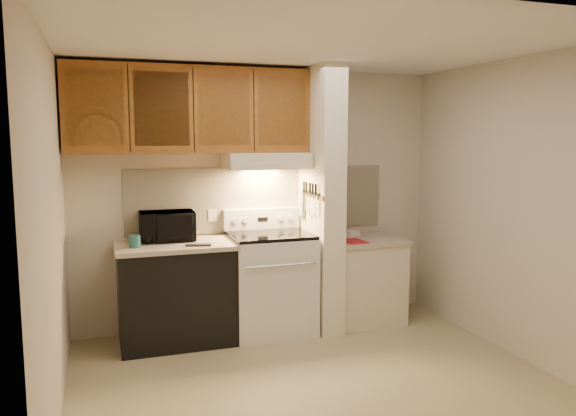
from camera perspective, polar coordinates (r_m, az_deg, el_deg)
name	(u,v)px	position (r m, az deg, el deg)	size (l,w,h in m)	color
floor	(314,380)	(4.49, 2.67, -17.08)	(3.60, 3.60, 0.00)	tan
ceiling	(316,44)	(4.14, 2.89, 16.31)	(3.60, 3.60, 0.00)	white
wall_back	(260,198)	(5.54, -2.89, 1.05)	(3.60, 0.02, 2.50)	beige
wall_left	(51,232)	(3.86, -22.95, -2.22)	(0.02, 3.00, 2.50)	beige
wall_right	(515,209)	(5.07, 22.09, -0.06)	(0.02, 3.00, 2.50)	beige
backsplash	(260,199)	(5.53, -2.85, 0.88)	(2.60, 0.02, 0.63)	#F8EFCD
range_body	(270,284)	(5.36, -1.82, -7.75)	(0.76, 0.65, 0.92)	silver
oven_window	(280,289)	(5.06, -0.77, -8.20)	(0.50, 0.01, 0.30)	black
oven_handle	(282,266)	(4.97, -0.64, -5.86)	(0.02, 0.02, 0.65)	silver
cooktop	(270,235)	(5.26, -1.84, -2.75)	(0.74, 0.64, 0.03)	black
range_backguard	(262,219)	(5.51, -2.70, -1.08)	(0.76, 0.08, 0.20)	silver
range_display	(263,219)	(5.47, -2.58, -1.14)	(0.10, 0.01, 0.04)	black
range_knob_left_outer	(235,221)	(5.40, -5.43, -1.28)	(0.05, 0.05, 0.02)	silver
range_knob_left_inner	(245,220)	(5.42, -4.40, -1.23)	(0.05, 0.05, 0.02)	silver
range_knob_right_inner	(280,218)	(5.52, -0.78, -1.06)	(0.05, 0.05, 0.02)	silver
range_knob_right_outer	(290,218)	(5.55, 0.20, -1.01)	(0.05, 0.05, 0.02)	silver
dishwasher_front	(176,295)	(5.20, -11.28, -8.65)	(1.00, 0.63, 0.87)	black
left_countertop	(175,245)	(5.10, -11.40, -3.72)	(1.04, 0.67, 0.04)	#B4A492
spoon_rest	(198,245)	(4.92, -9.08, -3.73)	(0.22, 0.07, 0.01)	black
teal_jar	(135,241)	(4.96, -15.30, -3.29)	(0.10, 0.10, 0.11)	#246766
outlet	(212,215)	(5.43, -7.69, -0.73)	(0.08, 0.01, 0.12)	beige
microwave	(167,226)	(5.20, -12.19, -1.80)	(0.48, 0.33, 0.27)	black
partition_pillar	(321,200)	(5.38, 3.37, 0.86)	(0.22, 0.70, 2.50)	beige
pillar_trim	(310,195)	(5.33, 2.22, 1.35)	(0.01, 0.70, 0.04)	brown
knife_strip	(311,193)	(5.28, 2.35, 1.51)	(0.02, 0.42, 0.04)	black
knife_blade_a	(316,206)	(5.13, 2.91, 0.21)	(0.01, 0.04, 0.16)	silver
knife_handle_a	(316,189)	(5.13, 2.83, 1.90)	(0.02, 0.02, 0.10)	black
knife_blade_b	(312,206)	(5.22, 2.49, 0.23)	(0.01, 0.04, 0.18)	silver
knife_handle_b	(313,189)	(5.20, 2.53, 1.97)	(0.02, 0.02, 0.10)	black
knife_blade_c	(309,206)	(5.30, 2.17, 0.23)	(0.01, 0.04, 0.20)	silver
knife_handle_c	(310,188)	(5.26, 2.26, 2.04)	(0.02, 0.02, 0.10)	black
knife_blade_d	(306,203)	(5.37, 1.88, 0.53)	(0.01, 0.04, 0.16)	silver
knife_handle_d	(306,187)	(5.36, 1.88, 2.13)	(0.02, 0.02, 0.10)	black
knife_blade_e	(304,203)	(5.45, 1.59, 0.52)	(0.01, 0.04, 0.18)	silver
knife_handle_e	(304,187)	(5.42, 1.63, 2.19)	(0.02, 0.02, 0.10)	black
oven_mitt	(302,203)	(5.49, 1.43, 0.46)	(0.03, 0.10, 0.25)	gray
right_cab_base	(363,282)	(5.72, 7.62, -7.43)	(0.70, 0.60, 0.81)	beige
right_countertop	(364,240)	(5.63, 7.69, -3.24)	(0.74, 0.64, 0.04)	#B4A492
red_folder	(354,241)	(5.41, 6.69, -3.38)	(0.20, 0.27, 0.01)	red
white_box	(351,233)	(5.76, 6.46, -2.57)	(0.15, 0.10, 0.04)	white
range_hood	(266,161)	(5.30, -2.26, 4.84)	(0.78, 0.44, 0.15)	beige
hood_lip	(272,166)	(5.11, -1.59, 4.24)	(0.78, 0.04, 0.06)	beige
upper_cabinets	(191,110)	(5.20, -9.86, 9.76)	(2.18, 0.33, 0.77)	brown
cab_door_a	(95,108)	(4.98, -19.04, 9.59)	(0.46, 0.01, 0.63)	brown
cab_gap_a	(129,108)	(4.98, -15.86, 9.71)	(0.01, 0.01, 0.73)	black
cab_door_b	(162,109)	(5.00, -12.70, 9.79)	(0.46, 0.01, 0.63)	brown
cab_gap_b	(194,109)	(5.04, -9.57, 9.85)	(0.01, 0.01, 0.73)	black
cab_door_c	(224,110)	(5.09, -6.50, 9.88)	(0.46, 0.01, 0.63)	brown
cab_gap_c	(254,110)	(5.15, -3.49, 9.88)	(0.01, 0.01, 0.73)	black
cab_door_d	(282,111)	(5.23, -0.57, 9.85)	(0.46, 0.01, 0.63)	brown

